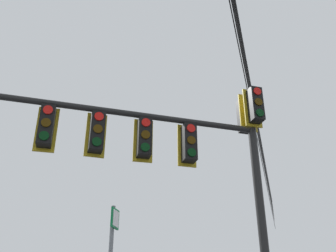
{
  "coord_description": "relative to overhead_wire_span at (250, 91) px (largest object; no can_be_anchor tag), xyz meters",
  "views": [
    {
      "loc": [
        2.82,
        9.37,
        1.26
      ],
      "look_at": [
        2.87,
        1.25,
        5.28
      ],
      "focal_mm": 41.94,
      "sensor_mm": 36.0,
      "label": 1
    }
  ],
  "objects": [
    {
      "name": "signal_mast_assembly",
      "position": [
        2.08,
        1.93,
        -2.75
      ],
      "size": [
        6.13,
        2.28,
        6.54
      ],
      "color": "black",
      "rests_on": "ground"
    },
    {
      "name": "overhead_wire_span",
      "position": [
        0.0,
        0.0,
        0.0
      ],
      "size": [
        8.92,
        31.7,
        1.98
      ],
      "color": "black"
    }
  ]
}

